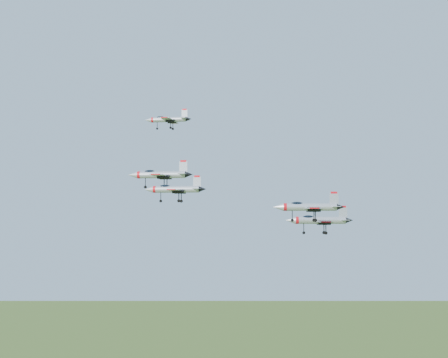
# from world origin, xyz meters

# --- Properties ---
(jet_lead) EXTENTS (10.85, 9.03, 2.90)m
(jet_lead) POSITION_xyz_m (-16.41, 15.45, 157.18)
(jet_lead) COLOR #ABAFB8
(jet_left_high) EXTENTS (13.25, 11.07, 3.55)m
(jet_left_high) POSITION_xyz_m (-12.19, 0.91, 143.80)
(jet_left_high) COLOR #ABAFB8
(jet_right_high) EXTENTS (10.43, 8.71, 2.79)m
(jet_right_high) POSITION_xyz_m (-1.57, -18.34, 139.96)
(jet_right_high) COLOR #ABAFB8
(jet_left_low) EXTENTS (12.52, 10.65, 3.41)m
(jet_left_low) POSITION_xyz_m (18.82, 3.58, 134.82)
(jet_left_low) COLOR #ABAFB8
(jet_right_low) EXTENTS (12.08, 10.23, 3.27)m
(jet_right_low) POSITION_xyz_m (18.68, -8.01, 137.13)
(jet_right_low) COLOR #ABAFB8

